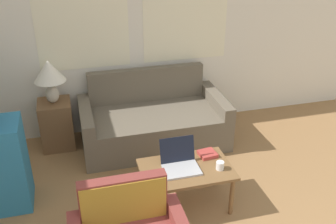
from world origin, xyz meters
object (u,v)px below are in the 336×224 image
at_px(laptop, 180,162).
at_px(cup_navy, 220,166).
at_px(coffee_table, 186,173).
at_px(couch, 153,122).
at_px(table_lamp, 49,74).
at_px(book_red, 207,154).

xyz_separation_m(laptop, cup_navy, (0.36, -0.13, -0.02)).
bearing_deg(coffee_table, couch, 91.44).
relative_size(couch, laptop, 5.20).
bearing_deg(table_lamp, cup_navy, -46.48).
distance_m(table_lamp, laptop, 1.91).
relative_size(table_lamp, cup_navy, 6.51).
relative_size(coffee_table, laptop, 2.56).
bearing_deg(couch, coffee_table, -88.56).
bearing_deg(couch, book_red, -75.24).
bearing_deg(coffee_table, book_red, 30.19).
relative_size(table_lamp, laptop, 1.54).
bearing_deg(couch, laptop, -91.01).
distance_m(couch, laptop, 1.30).
bearing_deg(laptop, table_lamp, 128.19).
bearing_deg(book_red, table_lamp, 137.84).
height_order(couch, cup_navy, couch).
relative_size(couch, table_lamp, 3.37).
bearing_deg(cup_navy, couch, 103.48).
bearing_deg(couch, cup_navy, -76.52).
height_order(laptop, book_red, laptop).
xyz_separation_m(table_lamp, cup_navy, (1.51, -1.59, -0.48)).
distance_m(coffee_table, book_red, 0.32).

